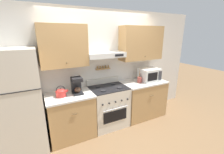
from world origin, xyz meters
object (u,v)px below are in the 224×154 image
Objects in this scene: microwave at (149,75)px; refrigerator at (16,105)px; coffee_maker at (77,85)px; utensil_crock at (140,79)px; tea_kettle at (61,92)px; stove_range at (109,106)px.

refrigerator is at bearing -179.18° from microwave.
refrigerator reaches higher than microwave.
coffee_maker is 1.12× the size of utensil_crock.
microwave reaches higher than tea_kettle.
tea_kettle is 1.81m from utensil_crock.
coffee_maker is 1.82m from microwave.
coffee_maker reaches higher than utensil_crock.
refrigerator reaches higher than coffee_maker.
utensil_crock is (1.81, 0.00, -0.00)m from tea_kettle.
refrigerator is 1.05m from coffee_maker.
stove_range is at bearing 179.82° from microwave.
utensil_crock is at bearing -1.50° from stove_range.
stove_range is 3.60× the size of utensil_crock.
refrigerator is (-1.72, -0.04, 0.45)m from stove_range.
stove_range is 1.28m from microwave.
microwave is at bearing -0.18° from stove_range.
coffee_maker reaches higher than microwave.
utensil_crock reaches higher than tea_kettle.
tea_kettle is (-1.00, -0.02, 0.52)m from stove_range.
refrigerator is 3.80× the size of microwave.
stove_range is 0.92m from coffee_maker.
microwave is (1.13, -0.00, 0.60)m from stove_range.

